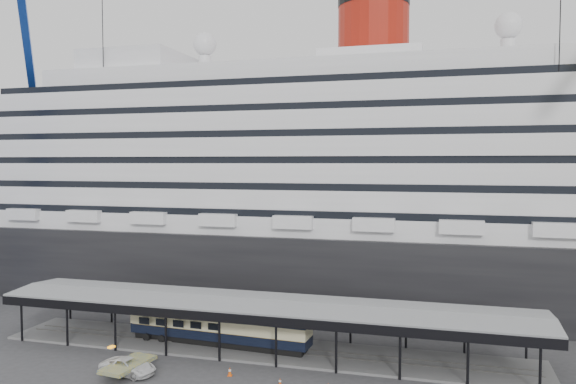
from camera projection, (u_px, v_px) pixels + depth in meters
name	position (u px, v px, depth m)	size (l,w,h in m)	color
ground	(244.00, 367.00, 53.13)	(200.00, 200.00, 0.00)	#363638
cruise_ship	(318.00, 170.00, 82.93)	(130.00, 30.00, 43.90)	black
platform_canopy	(261.00, 328.00, 57.81)	(56.00, 9.18, 5.30)	slate
port_truck	(128.00, 366.00, 51.33)	(2.44, 5.29, 1.47)	silver
pullman_carriage	(218.00, 324.00, 59.07)	(20.16, 3.90, 19.67)	black
traffic_cone_left	(230.00, 371.00, 50.99)	(0.47, 0.47, 0.81)	#E7520C
traffic_cone_mid	(280.00, 382.00, 48.66)	(0.41, 0.41, 0.72)	#D44B0B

